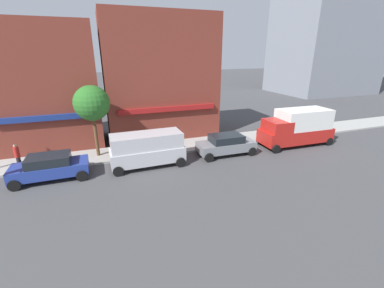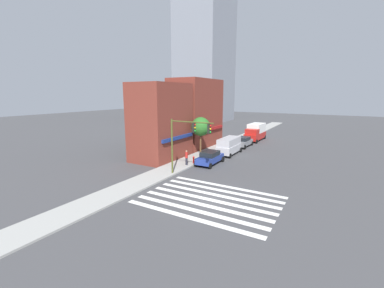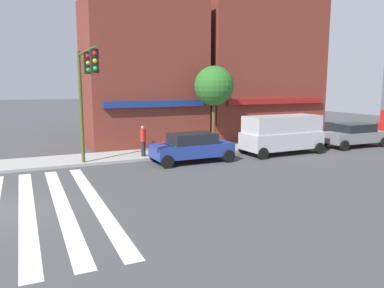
% 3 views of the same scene
% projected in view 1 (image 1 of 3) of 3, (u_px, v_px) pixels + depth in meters
% --- Properties ---
extents(storefront_row, '(18.07, 5.30, 10.64)m').
position_uv_depth(storefront_row, '(115.00, 82.00, 21.90)').
color(storefront_row, maroon).
rests_on(storefront_row, ground_plane).
extents(sedan_blue, '(4.42, 2.02, 1.59)m').
position_uv_depth(sedan_blue, '(50.00, 167.00, 15.81)').
color(sedan_blue, navy).
rests_on(sedan_blue, ground_plane).
extents(van_silver, '(5.04, 2.22, 2.34)m').
position_uv_depth(van_silver, '(147.00, 148.00, 17.59)').
color(van_silver, '#B7B7BC').
rests_on(van_silver, ground_plane).
extents(sedan_grey, '(4.43, 2.02, 1.59)m').
position_uv_depth(sedan_grey, '(226.00, 144.00, 19.67)').
color(sedan_grey, slate).
rests_on(sedan_grey, ground_plane).
extents(box_truck_red, '(6.26, 2.42, 3.04)m').
position_uv_depth(box_truck_red, '(297.00, 127.00, 21.54)').
color(box_truck_red, '#B21E19').
rests_on(box_truck_red, ground_plane).
extents(pedestrian_red_jacket, '(0.32, 0.32, 1.77)m').
position_uv_depth(pedestrian_red_jacket, '(18.00, 156.00, 16.82)').
color(pedestrian_red_jacket, '#23232D').
rests_on(pedestrian_red_jacket, sidewalk_left).
extents(fire_hydrant, '(0.24, 0.24, 0.84)m').
position_uv_depth(fire_hydrant, '(38.00, 162.00, 17.07)').
color(fire_hydrant, red).
rests_on(fire_hydrant, sidewalk_left).
extents(street_tree, '(2.50, 2.50, 5.22)m').
position_uv_depth(street_tree, '(92.00, 103.00, 18.09)').
color(street_tree, brown).
rests_on(street_tree, sidewalk_left).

